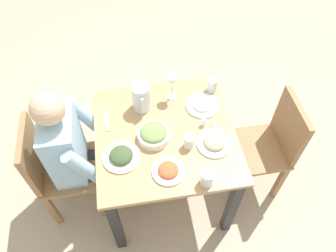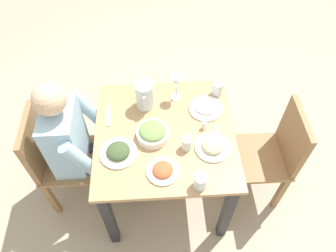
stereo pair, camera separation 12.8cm
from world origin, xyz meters
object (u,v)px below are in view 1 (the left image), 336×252
salad_bowl (154,134)px  water_glass_far_left (212,85)px  plate_rice_curry (168,171)px  chair_far (270,143)px  diner_near (82,151)px  dining_table (165,145)px  wine_glass (172,82)px  plate_beans (214,142)px  plate_yoghurt (202,105)px  plate_dolmas (121,156)px  water_pitcher (141,97)px  chair_near (55,167)px  water_glass_center (207,178)px  water_glass_by_pitcher (189,142)px  salt_shaker (204,122)px

salad_bowl → water_glass_far_left: bearing=126.8°
plate_rice_curry → chair_far: bearing=108.3°
diner_near → salad_bowl: size_ratio=5.78×
plate_rice_curry → diner_near: bearing=-121.1°
dining_table → wine_glass: size_ratio=4.46×
chair_far → wine_glass: wine_glass is taller
plate_beans → water_glass_far_left: bearing=168.3°
plate_yoghurt → plate_dolmas: 0.64m
water_pitcher → plate_dolmas: (0.37, -0.17, -0.08)m
chair_far → plate_dolmas: chair_far is taller
dining_table → plate_yoghurt: (-0.18, 0.28, 0.15)m
chair_near → water_glass_center: 1.05m
diner_near → water_glass_by_pitcher: (0.15, 0.66, 0.16)m
plate_dolmas → plate_rice_curry: bearing=61.5°
salad_bowl → plate_rice_curry: 0.26m
plate_rice_curry → plate_dolmas: 0.29m
wine_glass → plate_beans: bearing=23.7°
diner_near → water_glass_by_pitcher: diner_near is taller
plate_rice_curry → plate_dolmas: plate_dolmas is taller
plate_beans → chair_far: bearing=103.4°
water_glass_far_left → salt_shaker: bearing=-23.2°
chair_far → plate_beans: (0.11, -0.46, 0.28)m
water_glass_by_pitcher → salad_bowl: bearing=-115.3°
water_glass_far_left → water_glass_by_pitcher: bearing=-30.1°
chair_near → diner_near: size_ratio=0.75×
diner_near → salad_bowl: 0.50m
salad_bowl → dining_table: bearing=109.5°
chair_far → wine_glass: bearing=-115.9°
water_glass_center → chair_far: bearing=121.9°
water_pitcher → plate_rice_curry: water_pitcher is taller
chair_far → water_glass_by_pitcher: 0.70m
chair_near → plate_dolmas: size_ratio=3.85×
chair_near → plate_yoghurt: chair_near is taller
chair_near → water_glass_by_pitcher: bearing=80.0°
plate_dolmas → water_glass_by_pitcher: 0.41m
chair_near → diner_near: (0.00, 0.20, 0.15)m
chair_far → plate_dolmas: size_ratio=3.85×
water_glass_center → plate_yoghurt: bearing=169.3°
plate_dolmas → water_glass_center: bearing=62.3°
chair_near → water_glass_by_pitcher: 0.93m
plate_yoghurt → plate_beans: size_ratio=1.03×
chair_far → plate_dolmas: bearing=-83.6°
water_pitcher → plate_dolmas: 0.42m
dining_table → chair_near: (-0.03, -0.74, -0.13)m
chair_far → water_glass_center: (0.36, -0.57, 0.31)m
wine_glass → plate_yoghurt: bearing=57.9°
dining_table → plate_dolmas: 0.35m
salad_bowl → water_glass_far_left: (-0.33, 0.45, 0.01)m
plate_dolmas → chair_near: bearing=-110.3°
diner_near → plate_rice_curry: bearing=58.9°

